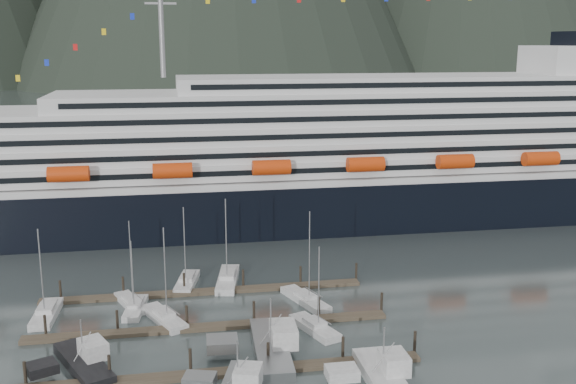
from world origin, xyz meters
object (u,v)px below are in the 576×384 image
Objects in this scene: sailboat_b at (164,318)px; trawler_d at (382,375)px; sailboat_e at (131,303)px; trawler_a at (82,362)px; cruise_ship at (359,163)px; sailboat_h at (315,328)px; sailboat_a at (47,314)px; sailboat_d at (305,300)px; sailboat_f at (187,283)px; sailboat_g at (228,280)px; sailboat_c at (135,308)px; trawler_c at (269,347)px.

trawler_d is at bearing -156.89° from sailboat_b.
sailboat_e is 1.05× the size of trawler_a.
cruise_ship reaches higher than sailboat_h.
sailboat_d is at bearing -88.96° from sailboat_a.
sailboat_e is (11.30, 2.23, -0.03)m from sailboat_a.
sailboat_d is 9.93m from sailboat_h.
sailboat_a is 16.50m from sailboat_b.
sailboat_d is 1.14× the size of trawler_a.
cruise_ship reaches higher than sailboat_f.
sailboat_d is 1.09× the size of sailboat_e.
sailboat_d reaches higher than trawler_a.
sailboat_g is at bearing 4.95° from sailboat_h.
trawler_a is (-19.19, -25.81, 0.44)m from sailboat_g.
cruise_ship reaches higher than sailboat_a.
cruise_ship is 63.18m from sailboat_e.
sailboat_b is 1.13× the size of trawler_d.
sailboat_h is (19.51, -6.72, -0.01)m from sailboat_b.
sailboat_g is 22.35m from sailboat_h.
cruise_ship is 15.09× the size of sailboat_b.
sailboat_c is 23.56m from trawler_c.
trawler_a is (-4.63, -18.75, 0.47)m from sailboat_e.
sailboat_g is 1.14× the size of trawler_a.
sailboat_e is at bearing 63.17° from sailboat_d.
sailboat_a is 1.07× the size of trawler_a.
sailboat_h is at bearing 155.97° from sailboat_d.
sailboat_d reaches higher than sailboat_a.
sailboat_e is at bearing 45.81° from trawler_d.
sailboat_b is (15.97, -4.15, -0.01)m from sailboat_a.
sailboat_g is at bearing -78.30° from sailboat_f.
sailboat_a is at bearing 52.39° from sailboat_h.
sailboat_b is at bearing -166.12° from sailboat_e.
sailboat_f is at bearing 30.37° from trawler_d.
sailboat_f reaches higher than trawler_d.
sailboat_g reaches higher than sailboat_b.
sailboat_g is (6.36, -0.00, 0.01)m from sailboat_f.
trawler_a is at bearing 153.28° from sailboat_g.
trawler_a is 21.95m from trawler_c.
trawler_d is at bearing -125.13° from sailboat_c.
sailboat_c is 25.93m from sailboat_h.
sailboat_c is (-45.03, -44.12, -11.65)m from cruise_ship.
trawler_a is (-9.31, -12.37, 0.45)m from sailboat_b.
sailboat_c is 0.70× the size of trawler_c.
sailboat_h reaches higher than trawler_d.
sailboat_d is at bearing -23.46° from trawler_c.
trawler_a is (-5.33, -16.64, 0.48)m from sailboat_c.
sailboat_e is 1.07× the size of trawler_d.
cruise_ship is 48.25m from sailboat_g.
cruise_ship is 64.52m from sailboat_b.
sailboat_f is (8.19, 7.06, 0.02)m from sailboat_e.
trawler_a is at bearing 165.29° from sailboat_f.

